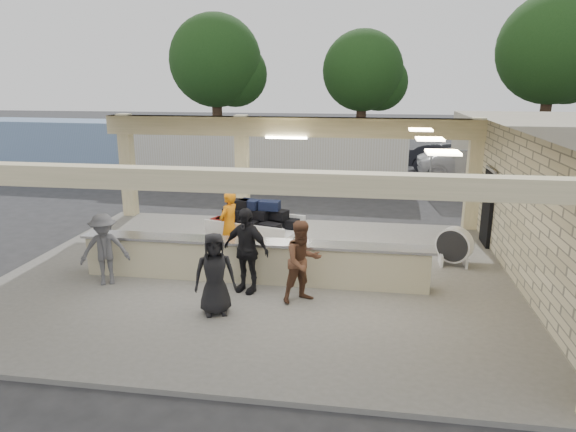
% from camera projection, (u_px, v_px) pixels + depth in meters
% --- Properties ---
extents(ground, '(120.00, 120.00, 0.00)m').
position_uv_depth(ground, '(258.00, 276.00, 12.54)').
color(ground, '#2B2B2D').
rests_on(ground, ground).
extents(pavilion, '(12.01, 10.00, 3.55)m').
position_uv_depth(pavilion, '(271.00, 217.00, 12.79)').
color(pavilion, slate).
rests_on(pavilion, ground).
extents(baggage_counter, '(8.20, 0.58, 0.98)m').
position_uv_depth(baggage_counter, '(253.00, 261.00, 11.91)').
color(baggage_counter, '#C3B891').
rests_on(baggage_counter, pavilion).
extents(luggage_cart, '(2.66, 2.02, 1.38)m').
position_uv_depth(luggage_cart, '(255.00, 222.00, 14.09)').
color(luggage_cart, white).
rests_on(luggage_cart, pavilion).
extents(drum_fan, '(0.93, 0.70, 1.00)m').
position_uv_depth(drum_fan, '(454.00, 245.00, 12.86)').
color(drum_fan, white).
rests_on(drum_fan, pavilion).
extents(baggage_handler, '(0.58, 0.74, 1.79)m').
position_uv_depth(baggage_handler, '(229.00, 225.00, 13.34)').
color(baggage_handler, orange).
rests_on(baggage_handler, pavilion).
extents(passenger_a, '(0.92, 0.81, 1.77)m').
position_uv_depth(passenger_a, '(303.00, 262.00, 10.70)').
color(passenger_a, brown).
rests_on(passenger_a, pavilion).
extents(passenger_b, '(1.19, 0.76, 1.91)m').
position_uv_depth(passenger_b, '(246.00, 250.00, 11.20)').
color(passenger_b, black).
rests_on(passenger_b, pavilion).
extents(passenger_c, '(1.13, 0.81, 1.67)m').
position_uv_depth(passenger_c, '(105.00, 249.00, 11.63)').
color(passenger_c, '#4D4D52').
rests_on(passenger_c, pavilion).
extents(passenger_d, '(0.89, 0.60, 1.68)m').
position_uv_depth(passenger_d, '(215.00, 274.00, 10.15)').
color(passenger_d, black).
rests_on(passenger_d, pavilion).
extents(car_white_a, '(5.33, 2.54, 1.52)m').
position_uv_depth(car_white_a, '(477.00, 164.00, 24.24)').
color(car_white_a, silver).
rests_on(car_white_a, ground).
extents(car_dark, '(4.31, 4.07, 1.46)m').
position_uv_depth(car_dark, '(450.00, 159.00, 25.82)').
color(car_dark, black).
rests_on(car_dark, ground).
extents(container_white, '(12.42, 3.10, 2.67)m').
position_uv_depth(container_white, '(265.00, 156.00, 22.71)').
color(container_white, silver).
rests_on(container_white, ground).
extents(container_blue, '(10.55, 3.01, 2.72)m').
position_uv_depth(container_blue, '(81.00, 149.00, 24.98)').
color(container_blue, '#7691BC').
rests_on(container_blue, ground).
extents(tree_left, '(6.60, 6.30, 9.00)m').
position_uv_depth(tree_left, '(221.00, 65.00, 35.27)').
color(tree_left, '#382619').
rests_on(tree_left, ground).
extents(tree_mid, '(6.00, 5.60, 8.00)m').
position_uv_depth(tree_mid, '(367.00, 74.00, 35.87)').
color(tree_mid, '#382619').
rests_on(tree_mid, ground).
extents(tree_right, '(7.20, 7.00, 10.00)m').
position_uv_depth(tree_right, '(557.00, 53.00, 32.81)').
color(tree_right, '#382619').
rests_on(tree_right, ground).
extents(adjacent_building, '(6.00, 8.00, 3.20)m').
position_uv_depth(adjacent_building, '(545.00, 159.00, 20.26)').
color(adjacent_building, '#B4AA8F').
rests_on(adjacent_building, ground).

